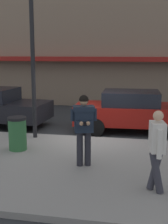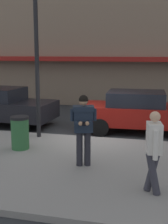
{
  "view_description": "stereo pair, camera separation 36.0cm",
  "coord_description": "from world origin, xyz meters",
  "px_view_note": "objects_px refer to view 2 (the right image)",
  "views": [
    {
      "loc": [
        1.84,
        -10.3,
        2.97
      ],
      "look_at": [
        0.33,
        -2.78,
        1.49
      ],
      "focal_mm": 50.0,
      "sensor_mm": 36.0,
      "label": 1
    },
    {
      "loc": [
        2.19,
        -10.22,
        2.97
      ],
      "look_at": [
        0.33,
        -2.78,
        1.49
      ],
      "focal_mm": 50.0,
      "sensor_mm": 36.0,
      "label": 2
    }
  ],
  "objects_px": {
    "parked_sedan_mid": "(140,111)",
    "street_lamp_post": "(36,47)",
    "man_texting_on_phone": "(83,123)",
    "trash_bin": "(20,133)",
    "pedestrian_in_light_coat": "(154,147)",
    "parked_sedan_near": "(0,106)"
  },
  "relations": [
    {
      "from": "man_texting_on_phone",
      "to": "pedestrian_in_light_coat",
      "type": "bearing_deg",
      "value": -33.74
    },
    {
      "from": "man_texting_on_phone",
      "to": "trash_bin",
      "type": "height_order",
      "value": "man_texting_on_phone"
    },
    {
      "from": "pedestrian_in_light_coat",
      "to": "street_lamp_post",
      "type": "xyz_separation_m",
      "value": [
        -3.87,
        3.45,
        2.03
      ]
    },
    {
      "from": "man_texting_on_phone",
      "to": "street_lamp_post",
      "type": "relative_size",
      "value": 0.37
    },
    {
      "from": "pedestrian_in_light_coat",
      "to": "trash_bin",
      "type": "height_order",
      "value": "pedestrian_in_light_coat"
    },
    {
      "from": "parked_sedan_near",
      "to": "man_texting_on_phone",
      "type": "bearing_deg",
      "value": -42.01
    },
    {
      "from": "pedestrian_in_light_coat",
      "to": "street_lamp_post",
      "type": "distance_m",
      "value": 5.57
    },
    {
      "from": "parked_sedan_mid",
      "to": "trash_bin",
      "type": "distance_m",
      "value": 4.68
    },
    {
      "from": "street_lamp_post",
      "to": "trash_bin",
      "type": "bearing_deg",
      "value": -90.91
    },
    {
      "from": "man_texting_on_phone",
      "to": "trash_bin",
      "type": "distance_m",
      "value": 2.42
    },
    {
      "from": "parked_sedan_mid",
      "to": "street_lamp_post",
      "type": "distance_m",
      "value": 4.45
    },
    {
      "from": "trash_bin",
      "to": "pedestrian_in_light_coat",
      "type": "bearing_deg",
      "value": -27.92
    },
    {
      "from": "man_texting_on_phone",
      "to": "street_lamp_post",
      "type": "height_order",
      "value": "street_lamp_post"
    },
    {
      "from": "man_texting_on_phone",
      "to": "trash_bin",
      "type": "xyz_separation_m",
      "value": [
        -2.16,
        0.9,
        -0.62
      ]
    },
    {
      "from": "parked_sedan_near",
      "to": "parked_sedan_mid",
      "type": "bearing_deg",
      "value": 1.42
    },
    {
      "from": "street_lamp_post",
      "to": "trash_bin",
      "type": "relative_size",
      "value": 4.98
    },
    {
      "from": "parked_sedan_mid",
      "to": "man_texting_on_phone",
      "type": "distance_m",
      "value": 4.44
    },
    {
      "from": "man_texting_on_phone",
      "to": "pedestrian_in_light_coat",
      "type": "relative_size",
      "value": 1.06
    },
    {
      "from": "parked_sedan_mid",
      "to": "street_lamp_post",
      "type": "xyz_separation_m",
      "value": [
        -3.22,
        -1.99,
        2.35
      ]
    },
    {
      "from": "man_texting_on_phone",
      "to": "pedestrian_in_light_coat",
      "type": "distance_m",
      "value": 2.09
    },
    {
      "from": "man_texting_on_phone",
      "to": "street_lamp_post",
      "type": "xyz_separation_m",
      "value": [
        -2.14,
        2.29,
        1.89
      ]
    },
    {
      "from": "man_texting_on_phone",
      "to": "street_lamp_post",
      "type": "bearing_deg",
      "value": 132.95
    }
  ]
}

